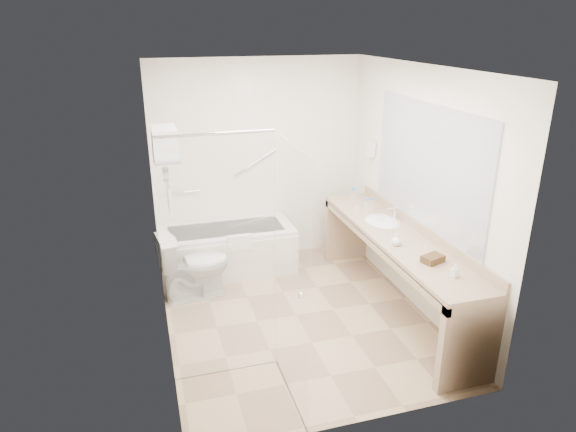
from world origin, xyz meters
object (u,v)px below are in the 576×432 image
object	(u,v)px
bathtub	(227,249)
vanity_counter	(396,254)
water_bottle_left	(353,198)
toilet	(194,266)
amenity_basket	(433,259)

from	to	relation	value
bathtub	vanity_counter	xyz separation A→B (m)	(1.52, -1.39, 0.36)
vanity_counter	water_bottle_left	size ratio (longest dim) A/B	12.82
vanity_counter	toilet	distance (m)	2.17
water_bottle_left	amenity_basket	bearing A→B (deg)	-86.92
bathtub	amenity_basket	size ratio (longest dim) A/B	8.27
toilet	amenity_basket	distance (m)	2.54
bathtub	toilet	world-z (taller)	toilet
vanity_counter	amenity_basket	size ratio (longest dim) A/B	13.95
amenity_basket	water_bottle_left	bearing A→B (deg)	93.08
bathtub	vanity_counter	world-z (taller)	vanity_counter
vanity_counter	water_bottle_left	distance (m)	1.01
amenity_basket	water_bottle_left	distance (m)	1.62
vanity_counter	toilet	xyz separation A→B (m)	(-1.97, 0.85, -0.26)
vanity_counter	bathtub	bearing A→B (deg)	137.65
water_bottle_left	bathtub	bearing A→B (deg)	163.24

